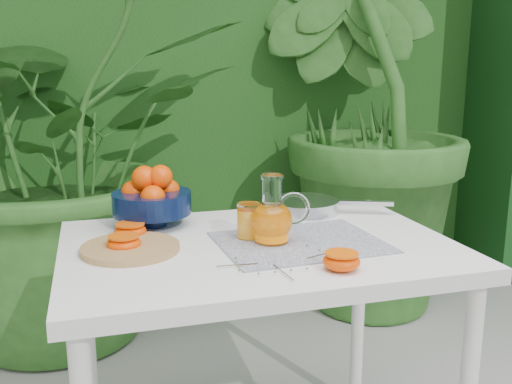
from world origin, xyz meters
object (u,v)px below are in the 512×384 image
object	(u,v)px
fruit_bowl	(152,198)
cutting_board	(130,248)
white_table	(258,272)
saute_pan	(304,205)
juice_pitcher	(273,219)

from	to	relation	value
fruit_bowl	cutting_board	bearing A→B (deg)	-109.42
white_table	saute_pan	world-z (taller)	saute_pan
cutting_board	fruit_bowl	world-z (taller)	fruit_bowl
fruit_bowl	saute_pan	world-z (taller)	fruit_bowl
juice_pitcher	cutting_board	bearing A→B (deg)	174.29
white_table	fruit_bowl	world-z (taller)	fruit_bowl
white_table	saute_pan	size ratio (longest dim) A/B	2.47
juice_pitcher	saute_pan	distance (m)	0.34
fruit_bowl	juice_pitcher	distance (m)	0.38
fruit_bowl	saute_pan	bearing A→B (deg)	1.64
juice_pitcher	saute_pan	world-z (taller)	juice_pitcher
white_table	juice_pitcher	xyz separation A→B (m)	(0.03, -0.02, 0.15)
cutting_board	juice_pitcher	world-z (taller)	juice_pitcher
white_table	fruit_bowl	size ratio (longest dim) A/B	4.33
white_table	juice_pitcher	world-z (taller)	juice_pitcher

